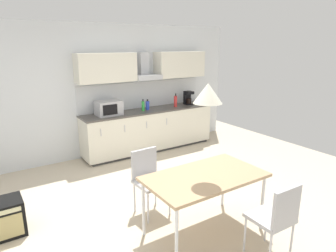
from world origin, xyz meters
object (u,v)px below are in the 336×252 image
chair_far_left (148,175)px  pendant_lamp (208,93)px  bottle_red (176,101)px  dining_table (205,179)px  bottle_green (143,106)px  guitar_amp (0,219)px  coffee_maker (188,98)px  microwave (109,108)px  bottle_blue (147,105)px  chair_near_right (277,215)px

chair_far_left → pendant_lamp: pendant_lamp is taller
bottle_red → dining_table: 3.30m
dining_table → bottle_red: bearing=61.3°
bottle_green → dining_table: bearing=-105.0°
chair_far_left → guitar_amp: (-1.75, 0.48, -0.31)m
coffee_maker → guitar_amp: 4.47m
coffee_maker → chair_far_left: 3.21m
guitar_amp → pendant_lamp: 2.84m
chair_far_left → microwave: bearing=80.6°
bottle_blue → dining_table: (-0.92, -2.97, -0.28)m
bottle_blue → chair_far_left: bearing=-119.5°
microwave → chair_near_right: microwave is taller
microwave → bottle_blue: 0.88m
bottle_blue → chair_far_left: bottle_blue is taller
coffee_maker → bottle_blue: 1.07m
bottle_blue → chair_near_right: bottle_blue is taller
bottle_green → chair_far_left: (-1.10, -2.13, -0.45)m
microwave → bottle_blue: size_ratio=2.20×
bottle_red → pendant_lamp: 3.36m
coffee_maker → chair_near_right: bearing=-114.0°
bottle_green → chair_near_right: size_ratio=0.28×
bottle_red → chair_near_right: (-1.26, -3.67, -0.48)m
microwave → chair_far_left: 2.24m
bottle_red → chair_far_left: bottle_red is taller
dining_table → chair_near_right: bearing=-68.3°
guitar_amp → chair_near_right: bearing=-40.7°
chair_far_left → dining_table: bearing=-67.9°
microwave → bottle_blue: bearing=1.8°
bottle_red → dining_table: (-1.58, -2.88, -0.31)m
coffee_maker → bottle_green: 1.20m
bottle_green → guitar_amp: bottle_green is taller
bottle_green → bottle_red: (0.79, -0.03, 0.02)m
chair_far_left → pendant_lamp: (0.32, -0.78, 1.18)m
microwave → guitar_amp: microwave is taller
bottle_red → pendant_lamp: (-1.58, -2.88, 0.70)m
bottle_red → guitar_amp: (-3.64, -1.62, -0.79)m
bottle_blue → dining_table: 3.12m
coffee_maker → chair_far_left: bearing=-136.5°
bottle_red → dining_table: bearing=-118.7°
guitar_amp → dining_table: bearing=-31.4°
coffee_maker → chair_far_left: (-2.30, -2.18, -0.50)m
coffee_maker → chair_far_left: size_ratio=0.34×
microwave → coffee_maker: coffee_maker is taller
chair_near_right → guitar_amp: 3.15m
chair_near_right → microwave: bearing=94.2°
bottle_green → chair_near_right: 3.75m
bottle_blue → bottle_green: size_ratio=0.90×
pendant_lamp → bottle_green: bearing=75.0°
microwave → chair_far_left: bearing=-99.4°
coffee_maker → chair_near_right: 4.13m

